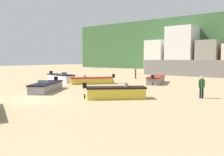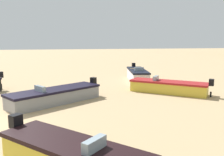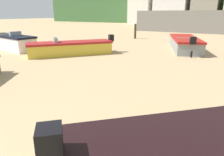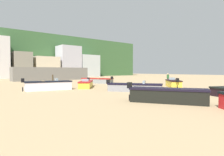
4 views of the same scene
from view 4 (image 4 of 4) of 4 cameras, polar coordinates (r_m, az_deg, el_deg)
The scene contains 15 objects.
ground_plane at distance 19.34m, azimuth 20.08°, elevation -3.95°, with size 160.00×160.00×0.00m, color tan.
headland_hill at distance 77.59m, azimuth -27.49°, elevation 5.49°, with size 90.00×32.00×13.68m, color #385F34.
harbor_pier at distance 42.99m, azimuth -17.01°, elevation 1.18°, with size 15.93×2.40×2.70m, color slate.
townhouse_centre at distance 58.13m, azimuth -24.99°, elevation 3.44°, with size 4.60×5.08×7.02m, color gray.
townhouse_centre_right at distance 60.38m, azimuth -18.87°, elevation 3.01°, with size 6.84×5.49×6.05m, color beige.
townhouse_right at distance 63.41m, azimuth -12.57°, elevation 4.70°, with size 6.54×5.35×9.74m, color #B5B3BE.
townhouse_far_right at distance 67.26m, azimuth -7.42°, elevation 3.52°, with size 6.91×6.27×7.25m, color #B7C0C0.
boat_yellow_1 at distance 23.78m, azimuth -7.56°, elevation -1.76°, with size 4.09×4.63×1.09m.
boat_grey_2 at distance 31.19m, azimuth -4.39°, elevation -0.78°, with size 3.30×5.52×1.14m.
boat_yellow_3 at distance 25.08m, azimuth 17.48°, elevation -1.52°, with size 3.93×3.85×1.19m.
boat_black_4 at distance 12.77m, azimuth 15.94°, elevation -4.89°, with size 3.50×4.75×1.24m.
boat_grey_5 at distance 18.95m, azimuth 6.67°, elevation -2.74°, with size 4.09×5.14×1.10m.
boat_white_7 at distance 21.09m, azimuth -18.09°, elevation -2.08°, with size 4.97×2.05×1.28m.
mooring_post_mid_beach at distance 32.17m, azimuth -16.95°, elevation -0.28°, with size 0.21×0.21×1.39m, color #3D311E.
beach_walker_distant at distance 31.28m, azimuth 16.04°, elevation 0.13°, with size 0.47×0.49×1.62m.
Camera 4 is at (-16.65, -9.63, 2.02)m, focal length 31.24 mm.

